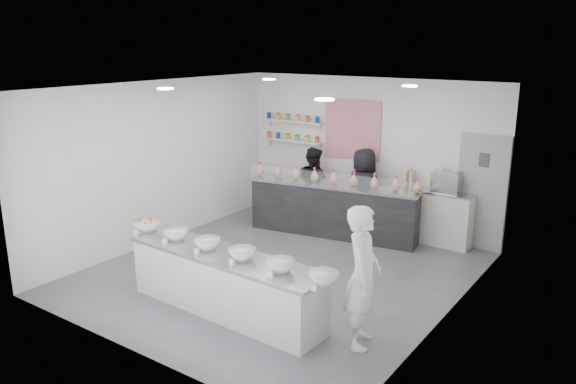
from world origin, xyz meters
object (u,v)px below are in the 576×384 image
object	(u,v)px
prep_counter	(225,283)
espresso_ledge	(435,217)
staff_left	(313,185)
back_bar	(333,210)
staff_right	(363,191)
espresso_machine	(447,182)
woman_prep	(363,277)

from	to	relation	value
prep_counter	espresso_ledge	bearing A→B (deg)	74.79
prep_counter	staff_left	size ratio (longest dim) A/B	2.01
back_bar	staff_right	size ratio (longest dim) A/B	1.98
back_bar	espresso_ledge	xyz separation A→B (m)	(1.78, 0.71, -0.01)
staff_right	staff_left	bearing A→B (deg)	7.76
espresso_ledge	espresso_machine	size ratio (longest dim) A/B	2.74
espresso_machine	staff_left	distance (m)	2.79
espresso_machine	woman_prep	size ratio (longest dim) A/B	0.27
prep_counter	staff_left	bearing A→B (deg)	108.58
espresso_ledge	staff_left	bearing A→B (deg)	-176.02
espresso_ledge	staff_right	xyz separation A→B (m)	(-1.42, -0.18, 0.33)
woman_prep	staff_left	bearing A→B (deg)	17.72
woman_prep	staff_right	bearing A→B (deg)	5.71
prep_counter	espresso_ledge	world-z (taller)	espresso_ledge
back_bar	woman_prep	xyz separation A→B (m)	(2.37, -3.32, 0.39)
staff_left	staff_right	world-z (taller)	staff_right
espresso_ledge	woman_prep	size ratio (longest dim) A/B	0.75
prep_counter	back_bar	world-z (taller)	back_bar
espresso_ledge	staff_right	distance (m)	1.47
espresso_ledge	woman_prep	world-z (taller)	woman_prep
woman_prep	staff_left	distance (m)	4.98
woman_prep	staff_right	size ratio (longest dim) A/B	1.07
espresso_machine	prep_counter	bearing A→B (deg)	-109.46
woman_prep	staff_left	size ratio (longest dim) A/B	1.15
espresso_ledge	staff_right	bearing A→B (deg)	-172.76
espresso_machine	staff_right	size ratio (longest dim) A/B	0.30
back_bar	staff_right	xyz separation A→B (m)	(0.36, 0.53, 0.33)
prep_counter	espresso_machine	distance (m)	4.67
espresso_ledge	staff_left	distance (m)	2.61
woman_prep	staff_left	world-z (taller)	woman_prep
back_bar	staff_right	world-z (taller)	staff_right
staff_left	espresso_machine	bearing A→B (deg)	-166.46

